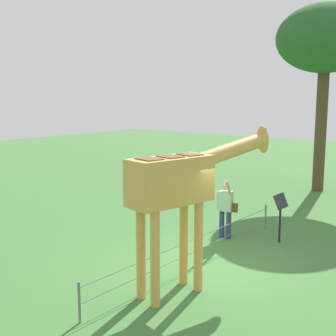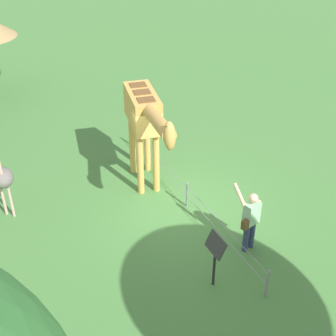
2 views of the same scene
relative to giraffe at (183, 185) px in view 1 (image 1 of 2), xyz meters
The scene contains 6 objects.
ground_plane 2.59m from the giraffe, 18.91° to the left, with size 60.00×60.00×0.00m, color #427538.
giraffe is the anchor object (origin of this frame).
visitor 3.79m from the giraffe, 17.55° to the left, with size 0.62×0.57×1.73m.
tree_northeast 11.90m from the giraffe, ahead, with size 3.86×3.86×7.47m.
info_sign 4.22m from the giraffe, ahead, with size 0.56×0.21×1.32m.
wire_fence 2.28m from the giraffe, 23.69° to the left, with size 7.05×0.05×0.75m.
Camera 1 is at (-8.18, -5.62, 3.92)m, focal length 47.87 mm.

